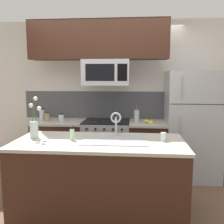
{
  "coord_description": "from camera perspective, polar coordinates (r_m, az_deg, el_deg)",
  "views": [
    {
      "loc": [
        0.45,
        -3.14,
        1.64
      ],
      "look_at": [
        0.15,
        0.27,
        1.16
      ],
      "focal_mm": 40.0,
      "sensor_mm": 36.0,
      "label": 1
    }
  ],
  "objects": [
    {
      "name": "stove_range",
      "position": [
        4.23,
        -1.26,
        -8.18
      ],
      "size": [
        0.76,
        0.64,
        0.93
      ],
      "color": "#A8AAAF",
      "rests_on": "ground"
    },
    {
      "name": "back_counter_right",
      "position": [
        4.22,
        8.0,
        -8.4
      ],
      "size": [
        0.62,
        0.65,
        0.91
      ],
      "color": "#381E14",
      "rests_on": "ground"
    },
    {
      "name": "storage_jar_short",
      "position": [
        4.28,
        -11.53,
        -1.19
      ],
      "size": [
        0.09,
        0.09,
        0.12
      ],
      "color": "silver",
      "rests_on": "back_counter_left"
    },
    {
      "name": "sink_faucet",
      "position": [
        3.06,
        0.91,
        -2.03
      ],
      "size": [
        0.14,
        0.14,
        0.31
      ],
      "color": "#B7BABF",
      "rests_on": "island_counter"
    },
    {
      "name": "storage_jar_tall",
      "position": [
        4.41,
        -15.72,
        -0.5
      ],
      "size": [
        0.08,
        0.08,
        0.21
      ],
      "color": "silver",
      "rests_on": "back_counter_left"
    },
    {
      "name": "kitchen_sink",
      "position": [
        2.91,
        0.57,
        -7.95
      ],
      "size": [
        0.76,
        0.44,
        0.16
      ],
      "color": "#ADAFB5",
      "rests_on": "island_counter"
    },
    {
      "name": "drinking_glass",
      "position": [
        2.94,
        11.65,
        -5.58
      ],
      "size": [
        0.06,
        0.06,
        0.1
      ],
      "color": "silver",
      "rests_on": "island_counter"
    },
    {
      "name": "rear_partition",
      "position": [
        4.44,
        3.12,
        3.57
      ],
      "size": [
        5.2,
        0.1,
        2.6
      ],
      "primitive_type": "cube",
      "color": "silver",
      "rests_on": "ground"
    },
    {
      "name": "island_counter",
      "position": [
        3.06,
        -2.88,
        -14.82
      ],
      "size": [
        1.97,
        0.9,
        0.91
      ],
      "color": "#381E14",
      "rests_on": "ground"
    },
    {
      "name": "upper_cabinet_band",
      "position": [
        4.07,
        -3.16,
        16.06
      ],
      "size": [
        2.18,
        0.34,
        0.6
      ],
      "primitive_type": "cube",
      "color": "#381E14"
    },
    {
      "name": "banana_bunch",
      "position": [
        4.05,
        8.52,
        -2.17
      ],
      "size": [
        0.19,
        0.15,
        0.08
      ],
      "color": "yellow",
      "rests_on": "back_counter_right"
    },
    {
      "name": "dish_soap_bottle",
      "position": [
        2.95,
        -9.1,
        -5.06
      ],
      "size": [
        0.06,
        0.05,
        0.16
      ],
      "color": "beige",
      "rests_on": "island_counter"
    },
    {
      "name": "flower_vase",
      "position": [
        3.16,
        -17.34,
        -3.23
      ],
      "size": [
        0.14,
        0.13,
        0.5
      ],
      "color": "silver",
      "rests_on": "island_counter"
    },
    {
      "name": "ground_plane",
      "position": [
        3.57,
        -2.91,
        -19.37
      ],
      "size": [
        10.0,
        10.0,
        0.0
      ],
      "primitive_type": "plane",
      "color": "brown"
    },
    {
      "name": "refrigerator",
      "position": [
        4.24,
        17.77,
        -2.91
      ],
      "size": [
        0.83,
        0.74,
        1.73
      ],
      "color": "#A8AAAF",
      "rests_on": "ground"
    },
    {
      "name": "back_counter_left",
      "position": [
        4.39,
        -11.72,
        -7.83
      ],
      "size": [
        0.86,
        0.65,
        0.91
      ],
      "color": "#381E14",
      "rests_on": "ground"
    },
    {
      "name": "microwave",
      "position": [
        4.04,
        -1.34,
        8.99
      ],
      "size": [
        0.74,
        0.4,
        0.4
      ],
      "color": "#A8AAAF"
    },
    {
      "name": "splash_band",
      "position": [
        4.41,
        -0.82,
        1.61
      ],
      "size": [
        3.01,
        0.01,
        0.48
      ],
      "primitive_type": "cube",
      "color": "#4C4C51",
      "rests_on": "rear_partition"
    },
    {
      "name": "storage_jar_medium",
      "position": [
        4.31,
        -14.64,
        -1.01
      ],
      "size": [
        0.09,
        0.09,
        0.15
      ],
      "color": "#997F5B",
      "rests_on": "back_counter_left"
    },
    {
      "name": "french_press",
      "position": [
        4.15,
        5.67,
        -0.8
      ],
      "size": [
        0.09,
        0.09,
        0.27
      ],
      "color": "silver",
      "rests_on": "back_counter_right"
    }
  ]
}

